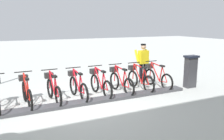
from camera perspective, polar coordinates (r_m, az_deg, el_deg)
The scene contains 11 objects.
ground_plane at distance 7.55m, azimuth -8.35°, elevation -8.33°, with size 60.00×60.00×0.00m, color beige.
dock_rail_base at distance 7.53m, azimuth -8.36°, elevation -7.97°, with size 0.44×8.16×0.10m, color #47474C.
payment_kiosk at distance 9.78m, azimuth 18.51°, elevation -0.21°, with size 0.36×0.52×1.28m.
bike_docked_0 at distance 9.50m, azimuth 10.83°, elevation -1.61°, with size 1.72×0.54×1.02m.
bike_docked_1 at distance 9.05m, azimuth 6.65°, elevation -2.13°, with size 1.72×0.54×1.02m.
bike_docked_2 at distance 8.65m, azimuth 2.04°, elevation -2.69°, with size 1.72×0.54×1.02m.
bike_docked_3 at distance 8.32m, azimuth -2.97°, elevation -3.28°, with size 1.72×0.54×1.02m.
bike_docked_4 at distance 8.05m, azimuth -8.37°, elevation -3.88°, with size 1.72×0.54×1.02m.
bike_docked_5 at distance 7.86m, azimuth -14.09°, elevation -4.48°, with size 1.72×0.54×1.02m.
bike_docked_6 at distance 7.75m, azimuth -20.04°, elevation -5.06°, with size 1.72×0.54×1.02m.
worker_near_rack at distance 10.14m, azimuth 7.55°, elevation 2.07°, with size 0.46×0.62×1.66m.
Camera 1 is at (-6.81, 2.05, 2.53)m, focal length 37.67 mm.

